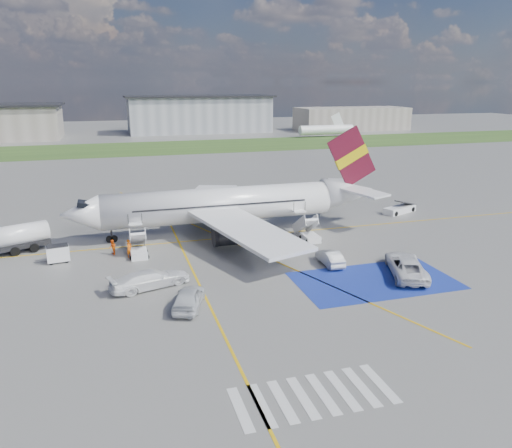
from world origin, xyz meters
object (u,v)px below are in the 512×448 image
object	(u,v)px
airliner	(232,204)
van_white_b	(150,276)
car_silver_a	(189,298)
car_silver_b	(330,257)
belt_loader	(400,210)
fuel_tanker	(5,243)
gpu_cart	(58,255)
van_white_a	(406,262)

from	to	relation	value
airliner	van_white_b	world-z (taller)	airliner
car_silver_a	car_silver_b	xyz separation A→B (m)	(14.51, 5.61, -0.14)
car_silver_a	car_silver_b	size ratio (longest dim) A/B	1.15
airliner	car_silver_b	world-z (taller)	airliner
airliner	belt_loader	xyz separation A→B (m)	(23.77, 2.36, -2.98)
fuel_tanker	gpu_cart	distance (m)	6.57
fuel_tanker	van_white_b	size ratio (longest dim) A/B	1.66
fuel_tanker	car_silver_a	bearing A→B (deg)	-70.47
airliner	car_silver_a	distance (m)	20.56
van_white_a	belt_loader	bearing A→B (deg)	-99.65
fuel_tanker	van_white_a	bearing A→B (deg)	-46.76
airliner	belt_loader	bearing A→B (deg)	5.67
belt_loader	car_silver_b	distance (m)	23.26
car_silver_b	car_silver_a	bearing A→B (deg)	23.84
gpu_cart	van_white_a	bearing A→B (deg)	-30.34
belt_loader	car_silver_a	world-z (taller)	car_silver_a
gpu_cart	van_white_a	size ratio (longest dim) A/B	0.37
van_white_a	van_white_b	size ratio (longest dim) A/B	1.15
airliner	fuel_tanker	distance (m)	24.01
airliner	belt_loader	distance (m)	24.08
belt_loader	car_silver_a	distance (m)	38.22
fuel_tanker	belt_loader	world-z (taller)	fuel_tanker
belt_loader	gpu_cart	bearing A→B (deg)	166.76
airliner	car_silver_b	size ratio (longest dim) A/B	8.59
fuel_tanker	van_white_b	xyz separation A→B (m)	(13.28, -12.79, -0.20)
van_white_b	gpu_cart	bearing A→B (deg)	24.89
car_silver_b	van_white_a	bearing A→B (deg)	145.10
airliner	van_white_b	bearing A→B (deg)	-127.41
fuel_tanker	gpu_cart	size ratio (longest dim) A/B	3.92
fuel_tanker	van_white_a	distance (m)	39.40
van_white_a	car_silver_a	bearing A→B (deg)	25.00
belt_loader	van_white_b	xyz separation A→B (m)	(-34.38, -16.23, 0.62)
car_silver_a	van_white_a	xyz separation A→B (m)	(20.07, 1.33, 0.29)
gpu_cart	car_silver_a	size ratio (longest dim) A/B	0.45
fuel_tanker	van_white_a	world-z (taller)	fuel_tanker
belt_loader	van_white_b	bearing A→B (deg)	-177.77
gpu_cart	belt_loader	xyz separation A→B (m)	(42.38, 7.32, -0.36)
airliner	car_silver_b	distance (m)	14.85
gpu_cart	car_silver_a	bearing A→B (deg)	-60.85
gpu_cart	car_silver_a	world-z (taller)	gpu_cart
airliner	fuel_tanker	size ratio (longest dim) A/B	4.22
airliner	van_white_a	distance (m)	21.24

